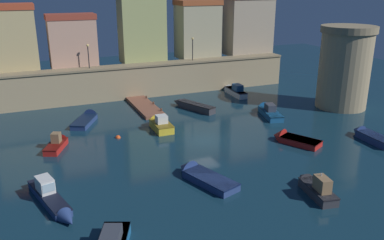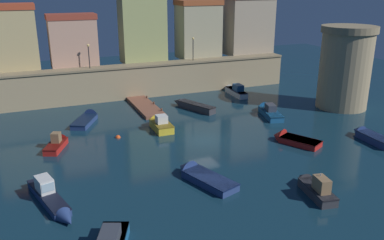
% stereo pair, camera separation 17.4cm
% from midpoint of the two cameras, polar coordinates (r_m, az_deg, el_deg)
% --- Properties ---
extents(ground_plane, '(104.23, 104.23, 0.00)m').
position_cam_midpoint_polar(ground_plane, '(40.19, 1.89, -2.89)').
color(ground_plane, '#112D3D').
extents(quay_wall, '(41.15, 2.44, 4.44)m').
position_cam_midpoint_polar(quay_wall, '(56.10, -5.96, 5.66)').
color(quay_wall, '#9E8966').
rests_on(quay_wall, ground).
extents(old_town_backdrop, '(41.07, 5.45, 9.35)m').
position_cam_midpoint_polar(old_town_backdrop, '(58.75, -4.80, 12.46)').
color(old_town_backdrop, tan).
rests_on(old_town_backdrop, ground).
extents(fortress_tower, '(6.55, 6.55, 9.99)m').
position_cam_midpoint_polar(fortress_tower, '(53.21, 20.77, 6.95)').
color(fortress_tower, '#9E8966').
rests_on(fortress_tower, ground).
extents(pier_dock, '(2.48, 9.08, 0.70)m').
position_cam_midpoint_polar(pier_dock, '(50.79, -6.47, 1.88)').
color(pier_dock, brown).
rests_on(pier_dock, ground).
extents(quay_lamp_0, '(0.32, 0.32, 3.05)m').
position_cam_midpoint_polar(quay_lamp_0, '(53.62, -14.21, 9.24)').
color(quay_lamp_0, black).
rests_on(quay_lamp_0, quay_wall).
extents(quay_lamp_1, '(0.32, 0.32, 3.20)m').
position_cam_midpoint_polar(quay_lamp_1, '(57.48, 0.24, 10.48)').
color(quay_lamp_1, black).
rests_on(quay_lamp_1, quay_wall).
extents(moored_boat_0, '(2.04, 4.79, 2.18)m').
position_cam_midpoint_polar(moored_boat_0, '(31.62, 16.93, -8.96)').
color(moored_boat_0, '#333338').
rests_on(moored_boat_0, ground).
extents(moored_boat_1, '(3.58, 6.19, 1.71)m').
position_cam_midpoint_polar(moored_boat_1, '(32.43, 1.22, -7.75)').
color(moored_boat_1, navy).
rests_on(moored_boat_1, ground).
extents(moored_boat_2, '(1.76, 4.43, 2.04)m').
position_cam_midpoint_polar(moored_boat_2, '(43.41, -4.43, -0.51)').
color(moored_boat_2, gold).
rests_on(moored_boat_2, ground).
extents(moored_boat_3, '(3.78, 5.06, 1.71)m').
position_cam_midpoint_polar(moored_boat_3, '(40.83, 13.84, -2.63)').
color(moored_boat_3, red).
rests_on(moored_boat_3, ground).
extents(moored_boat_4, '(3.67, 6.61, 1.10)m').
position_cam_midpoint_polar(moored_boat_4, '(50.07, 0.09, 2.05)').
color(moored_boat_4, '#333338').
rests_on(moored_boat_4, ground).
extents(moored_boat_5, '(4.01, 5.72, 1.56)m').
position_cam_midpoint_polar(moored_boat_5, '(47.16, -14.34, 0.22)').
color(moored_boat_5, navy).
rests_on(moored_boat_5, ground).
extents(moored_boat_6, '(2.95, 7.36, 1.88)m').
position_cam_midpoint_polar(moored_boat_6, '(30.44, -18.98, -10.42)').
color(moored_boat_6, navy).
rests_on(moored_boat_6, ground).
extents(moored_boat_7, '(2.87, 4.41, 1.84)m').
position_cam_midpoint_polar(moored_boat_7, '(40.47, -18.17, -3.05)').
color(moored_boat_7, red).
rests_on(moored_boat_7, ground).
extents(moored_boat_8, '(1.46, 6.12, 1.83)m').
position_cam_midpoint_polar(moored_boat_8, '(57.11, 6.06, 4.15)').
color(moored_boat_8, white).
rests_on(moored_boat_8, ground).
extents(moored_boat_9, '(1.73, 5.20, 1.41)m').
position_cam_midpoint_polar(moored_boat_9, '(43.85, 23.79, -2.11)').
color(moored_boat_9, navy).
rests_on(moored_boat_9, ground).
extents(moored_boat_10, '(3.06, 6.26, 1.85)m').
position_cam_midpoint_polar(moored_boat_10, '(48.92, 10.74, 1.31)').
color(moored_boat_10, '#195689').
rests_on(moored_boat_10, ground).
extents(mooring_buoy_0, '(0.54, 0.54, 0.54)m').
position_cam_midpoint_polar(mooring_buoy_0, '(41.53, -10.23, -2.46)').
color(mooring_buoy_0, '#EA4C19').
rests_on(mooring_buoy_0, ground).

